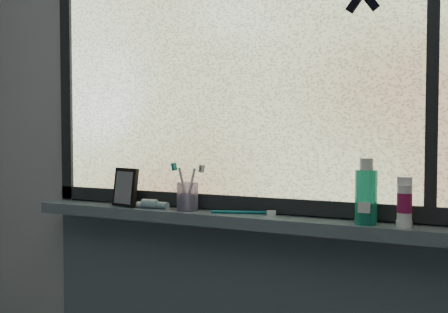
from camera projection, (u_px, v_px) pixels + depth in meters
wall_back at (245, 145)px, 1.73m from camera, size 3.00×0.01×2.50m
windowsill at (237, 220)px, 1.68m from camera, size 1.62×0.14×0.04m
window_pane at (243, 63)px, 1.70m from camera, size 1.50×0.01×1.00m
frame_bottom at (242, 203)px, 1.72m from camera, size 1.60×0.03×0.05m
frame_left at (68, 75)px, 2.03m from camera, size 0.05×0.03×1.10m
frame_mullion at (433, 50)px, 1.44m from camera, size 0.03×0.03×1.00m
vanity_mirror at (125, 187)px, 1.84m from camera, size 0.12×0.08×0.14m
toothpaste_tube at (154, 204)px, 1.79m from camera, size 0.18×0.04×0.03m
toothbrush_cup at (187, 197)px, 1.75m from camera, size 0.09×0.09×0.10m
toothbrush_lying at (240, 211)px, 1.68m from camera, size 0.23×0.10×0.02m
mouthwash_bottle at (366, 191)px, 1.47m from camera, size 0.07×0.07×0.16m
cream_tube at (404, 201)px, 1.42m from camera, size 0.05×0.05×0.10m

